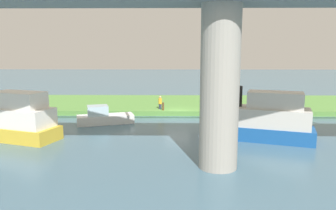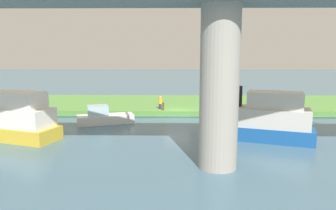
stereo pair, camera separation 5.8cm
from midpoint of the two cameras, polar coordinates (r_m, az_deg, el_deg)
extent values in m
plane|color=#476B7F|center=(33.42, 1.56, -1.95)|extent=(160.00, 160.00, 0.00)
cube|color=#5B9342|center=(39.27, 1.46, 0.16)|extent=(80.00, 12.00, 0.50)
cylinder|color=#9E998E|center=(18.38, 8.89, 2.83)|extent=(2.18, 2.18, 9.14)
cylinder|color=#2D334C|center=(34.59, -1.42, -0.25)|extent=(0.29, 0.29, 0.55)
cylinder|color=gold|center=(34.49, -1.43, 0.69)|extent=(0.51, 0.51, 0.60)
sphere|color=tan|center=(34.43, -1.43, 1.38)|extent=(0.24, 0.24, 0.24)
cylinder|color=brown|center=(33.82, -0.90, -0.23)|extent=(0.20, 0.20, 0.83)
cube|color=#195199|center=(25.86, 15.50, -4.57)|extent=(8.24, 4.92, 1.04)
cube|color=beige|center=(25.58, 16.59, -1.98)|extent=(6.67, 4.18, 1.39)
cube|color=beige|center=(25.34, 18.10, 0.83)|extent=(4.33, 3.10, 1.22)
cylinder|color=black|center=(25.49, 12.27, 1.53)|extent=(0.43, 0.43, 1.56)
cube|color=#D84C2D|center=(25.86, 10.98, -2.32)|extent=(1.81, 1.92, 0.78)
cube|color=white|center=(30.63, -10.90, -2.44)|extent=(5.38, 3.24, 0.79)
cube|color=silver|center=(30.41, -12.21, -0.95)|extent=(2.17, 1.92, 0.90)
cube|color=gold|center=(27.85, -25.86, -4.19)|extent=(8.20, 4.95, 1.04)
cube|color=white|center=(27.30, -25.40, -1.82)|extent=(6.65, 4.21, 1.38)
cube|color=white|center=(26.67, -24.68, 0.81)|extent=(4.32, 3.12, 1.21)
camera|label=1|loc=(0.03, -90.06, -0.01)|focal=34.99mm
camera|label=2|loc=(0.03, 89.94, 0.01)|focal=34.99mm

